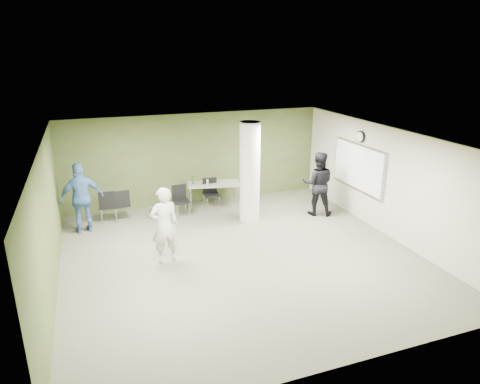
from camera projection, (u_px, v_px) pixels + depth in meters
name	position (u px, v px, depth m)	size (l,w,h in m)	color
floor	(240.00, 256.00, 10.07)	(8.00, 8.00, 0.00)	#575845
ceiling	(240.00, 139.00, 9.17)	(8.00, 8.00, 0.00)	white
wall_back	(196.00, 159.00, 13.18)	(8.00, 0.02, 2.80)	#434F25
wall_left	(48.00, 224.00, 8.33)	(0.02, 8.00, 2.80)	#434F25
wall_right_cream	(387.00, 182.00, 10.91)	(0.02, 8.00, 2.80)	beige
column	(250.00, 173.00, 11.73)	(0.56, 0.56, 2.80)	silver
whiteboard	(358.00, 167.00, 11.92)	(0.05, 2.30, 1.30)	silver
wall_clock	(361.00, 137.00, 11.65)	(0.06, 0.32, 0.32)	black
folding_table	(213.00, 185.00, 12.98)	(1.68, 0.99, 1.00)	#969691
wastebasket	(155.00, 213.00, 12.26)	(0.28, 0.28, 0.32)	#4C4C4C
chair_back_left	(108.00, 204.00, 11.83)	(0.50, 0.50, 0.94)	black
chair_back_right	(121.00, 203.00, 11.97)	(0.50, 0.50, 0.92)	black
chair_table_left	(180.00, 198.00, 12.43)	(0.47, 0.47, 0.88)	black
chair_table_right	(211.00, 191.00, 12.92)	(0.47, 0.47, 0.92)	black
woman_white	(164.00, 225.00, 9.56)	(0.65, 0.42, 1.77)	silver
man_black	(318.00, 184.00, 12.31)	(0.91, 0.71, 1.87)	black
man_blue	(82.00, 198.00, 11.12)	(1.10, 0.46, 1.89)	#4168A2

